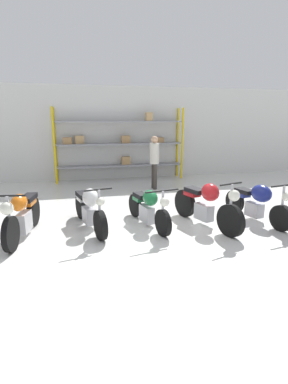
# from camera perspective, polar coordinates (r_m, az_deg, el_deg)

# --- Properties ---
(ground_plane) EXTENTS (30.00, 30.00, 0.00)m
(ground_plane) POSITION_cam_1_polar(r_m,az_deg,el_deg) (6.71, 0.79, -6.61)
(ground_plane) COLOR silver
(back_wall) EXTENTS (30.00, 0.08, 3.60)m
(back_wall) POSITION_cam_1_polar(r_m,az_deg,el_deg) (12.08, -6.06, 11.05)
(back_wall) COLOR silver
(back_wall) RESTS_ON ground_plane
(shelving_rack) EXTENTS (4.97, 0.63, 2.78)m
(shelving_rack) POSITION_cam_1_polar(r_m,az_deg,el_deg) (11.78, -4.61, 9.29)
(shelving_rack) COLOR yellow
(shelving_rack) RESTS_ON ground_plane
(motorcycle_orange) EXTENTS (0.65, 2.03, 1.04)m
(motorcycle_orange) POSITION_cam_1_polar(r_m,az_deg,el_deg) (6.45, -22.17, -3.93)
(motorcycle_orange) COLOR black
(motorcycle_orange) RESTS_ON ground_plane
(motorcycle_white) EXTENTS (0.72, 2.06, 1.03)m
(motorcycle_white) POSITION_cam_1_polar(r_m,az_deg,el_deg) (6.61, -10.38, -2.91)
(motorcycle_white) COLOR black
(motorcycle_white) RESTS_ON ground_plane
(motorcycle_green) EXTENTS (0.76, 1.96, 0.96)m
(motorcycle_green) POSITION_cam_1_polar(r_m,az_deg,el_deg) (6.64, 0.78, -2.84)
(motorcycle_green) COLOR black
(motorcycle_green) RESTS_ON ground_plane
(motorcycle_red) EXTENTS (0.85, 2.12, 1.11)m
(motorcycle_red) POSITION_cam_1_polar(r_m,az_deg,el_deg) (6.74, 11.83, -2.26)
(motorcycle_red) COLOR black
(motorcycle_red) RESTS_ON ground_plane
(motorcycle_blue) EXTENTS (0.71, 2.04, 1.00)m
(motorcycle_blue) POSITION_cam_1_polar(r_m,az_deg,el_deg) (7.43, 20.73, -1.76)
(motorcycle_blue) COLOR black
(motorcycle_blue) RESTS_ON ground_plane
(person_browsing) EXTENTS (0.34, 0.34, 1.80)m
(person_browsing) POSITION_cam_1_polar(r_m,az_deg,el_deg) (10.17, 1.98, 6.51)
(person_browsing) COLOR #38332D
(person_browsing) RESTS_ON ground_plane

